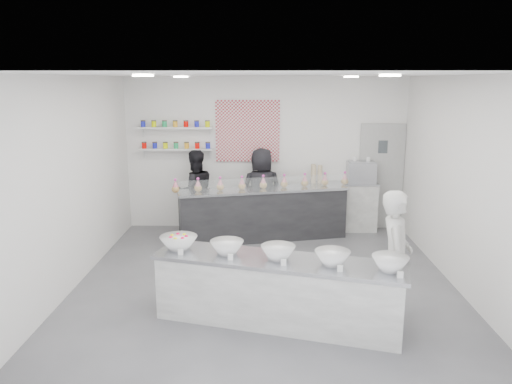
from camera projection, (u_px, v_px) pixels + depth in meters
floor at (265, 285)px, 7.28m from camera, size 6.00×6.00×0.00m
ceiling at (266, 75)px, 6.62m from camera, size 6.00×6.00×0.00m
back_wall at (265, 154)px, 9.87m from camera, size 5.50×0.00×5.50m
left_wall at (70, 184)px, 7.00m from camera, size 0.00×6.00×6.00m
right_wall at (464, 186)px, 6.90m from camera, size 0.00×6.00×6.00m
back_door at (381, 177)px, 9.90m from camera, size 0.88×0.04×2.10m
pattern_panel at (248, 131)px, 9.75m from camera, size 1.25×0.03×1.20m
jar_shelf_lower at (176, 149)px, 9.78m from camera, size 1.45×0.22×0.04m
jar_shelf_upper at (176, 128)px, 9.69m from camera, size 1.45×0.22×0.04m
preserve_jars at (176, 135)px, 9.70m from camera, size 1.45×0.10×0.56m
downlight_0 at (143, 76)px, 5.67m from camera, size 0.24×0.24×0.02m
downlight_1 at (390, 75)px, 5.62m from camera, size 0.24×0.24×0.02m
downlight_2 at (181, 77)px, 8.21m from camera, size 0.24×0.24×0.02m
downlight_3 at (351, 77)px, 8.16m from camera, size 0.24×0.24×0.02m
prep_counter at (278, 291)px, 6.07m from camera, size 3.13×1.48×0.83m
back_bar at (263, 214)px, 9.29m from camera, size 3.18×1.30×0.97m
sneeze_guard at (267, 185)px, 8.90m from camera, size 3.01×0.75×0.27m
espresso_ledge at (343, 207)px, 9.85m from camera, size 1.30×0.41×0.97m
espresso_machine at (361, 172)px, 9.70m from camera, size 0.54×0.37×0.41m
cup_stacks at (317, 174)px, 9.72m from camera, size 0.24×0.24×0.35m
prep_bowls at (278, 252)px, 5.96m from camera, size 3.04×1.30×0.17m
label_cards at (292, 272)px, 5.47m from camera, size 2.66×0.04×0.07m
cookie_bags at (263, 182)px, 9.16m from camera, size 3.27×0.92×0.26m
woman_prep at (395, 257)px, 6.05m from camera, size 0.50×0.67×1.66m
staff_left at (195, 192)px, 9.66m from camera, size 0.97×0.88×1.63m
staff_right at (262, 191)px, 9.61m from camera, size 0.90×0.67×1.67m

